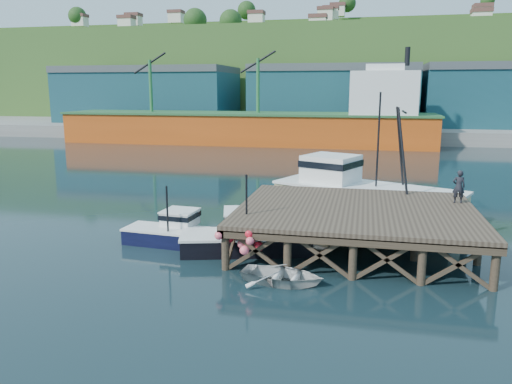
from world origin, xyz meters
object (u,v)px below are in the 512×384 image
(boat_navy, at_px, (175,231))
(dinghy, at_px, (282,275))
(trawler, at_px, (363,192))
(dockworker, at_px, (459,187))
(boat_black, at_px, (246,236))

(boat_navy, relative_size, dinghy, 1.51)
(trawler, height_order, dockworker, trawler)
(boat_black, bearing_deg, dinghy, -73.09)
(boat_black, distance_m, dinghy, 4.84)
(boat_black, xyz_separation_m, dinghy, (2.56, -4.08, -0.38))
(boat_black, xyz_separation_m, trawler, (5.76, 8.22, 0.88))
(boat_black, relative_size, trawler, 0.56)
(boat_navy, height_order, trawler, trawler)
(boat_navy, bearing_deg, dinghy, -28.61)
(dinghy, bearing_deg, boat_navy, 64.38)
(dinghy, bearing_deg, dockworker, -37.53)
(dinghy, relative_size, dockworker, 2.00)
(boat_black, height_order, dinghy, boat_black)
(trawler, height_order, dinghy, trawler)
(boat_black, distance_m, trawler, 10.07)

